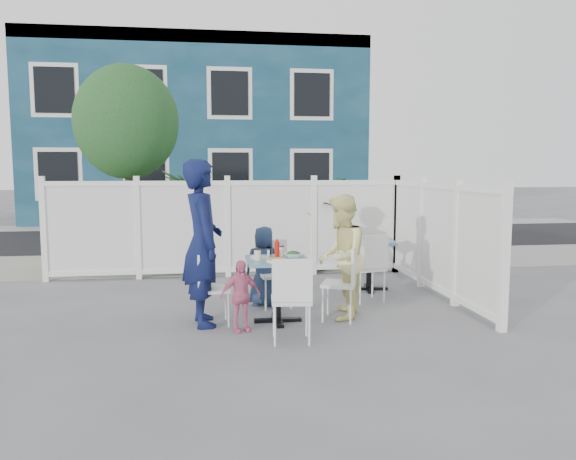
{
  "coord_description": "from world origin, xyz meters",
  "views": [
    {
      "loc": [
        -0.21,
        -6.88,
        1.83
      ],
      "look_at": [
        0.76,
        -0.05,
        1.05
      ],
      "focal_mm": 35.0,
      "sensor_mm": 36.0,
      "label": 1
    }
  ],
  "objects": [
    {
      "name": "pepper_shaker",
      "position": [
        0.52,
        -0.16,
        0.79
      ],
      "size": [
        0.03,
        0.03,
        0.07
      ],
      "primitive_type": "cylinder",
      "color": "black",
      "rests_on": "main_table"
    },
    {
      "name": "plate_main",
      "position": [
        0.55,
        -0.64,
        0.77
      ],
      "size": [
        0.26,
        0.26,
        0.02
      ],
      "primitive_type": "cylinder",
      "color": "white",
      "rests_on": "main_table"
    },
    {
      "name": "near_sidewalk",
      "position": [
        0.0,
        3.8,
        0.01
      ],
      "size": [
        24.0,
        2.6,
        0.01
      ],
      "primitive_type": "cube",
      "color": "gray",
      "rests_on": "ground"
    },
    {
      "name": "fence_back",
      "position": [
        0.1,
        2.4,
        0.78
      ],
      "size": [
        5.86,
        0.08,
        1.6
      ],
      "color": "white",
      "rests_on": "ground"
    },
    {
      "name": "main_table",
      "position": [
        0.58,
        -0.45,
        0.59
      ],
      "size": [
        0.72,
        0.72,
        0.76
      ],
      "rotation": [
        0.0,
        0.0,
        -0.0
      ],
      "color": "teal",
      "rests_on": "ground"
    },
    {
      "name": "chair_near",
      "position": [
        0.62,
        -1.28,
        0.53
      ],
      "size": [
        0.45,
        0.43,
        0.91
      ],
      "rotation": [
        0.0,
        0.0,
        -0.09
      ],
      "color": "white",
      "rests_on": "ground"
    },
    {
      "name": "building",
      "position": [
        -0.5,
        14.0,
        3.0
      ],
      "size": [
        11.0,
        6.0,
        6.0
      ],
      "color": "#11384D",
      "rests_on": "ground"
    },
    {
      "name": "coffee_cup_a",
      "position": [
        0.34,
        -0.51,
        0.82
      ],
      "size": [
        0.08,
        0.08,
        0.12
      ],
      "primitive_type": "cylinder",
      "color": "beige",
      "rests_on": "main_table"
    },
    {
      "name": "potted_shrub_a",
      "position": [
        -0.62,
        3.1,
        0.88
      ],
      "size": [
        1.29,
        1.29,
        1.76
      ],
      "primitive_type": "imported",
      "rotation": [
        0.0,
        0.0,
        1.97
      ],
      "color": "#14391E",
      "rests_on": "ground"
    },
    {
      "name": "plate_side",
      "position": [
        0.38,
        -0.36,
        0.76
      ],
      "size": [
        0.23,
        0.23,
        0.02
      ],
      "primitive_type": "cylinder",
      "color": "white",
      "rests_on": "main_table"
    },
    {
      "name": "utility_cabinet",
      "position": [
        -2.74,
        4.0,
        0.64
      ],
      "size": [
        0.73,
        0.55,
        1.29
      ],
      "primitive_type": "cube",
      "rotation": [
        0.0,
        0.0,
        0.08
      ],
      "color": "yellow",
      "rests_on": "ground"
    },
    {
      "name": "man",
      "position": [
        -0.29,
        -0.42,
        0.96
      ],
      "size": [
        0.57,
        0.76,
        1.92
      ],
      "primitive_type": "imported",
      "rotation": [
        0.0,
        0.0,
        1.74
      ],
      "color": "#0E1540",
      "rests_on": "ground"
    },
    {
      "name": "ground",
      "position": [
        0.0,
        0.0,
        0.0
      ],
      "size": [
        80.0,
        80.0,
        0.0
      ],
      "primitive_type": "plane",
      "color": "slate"
    },
    {
      "name": "chair_right",
      "position": [
        1.39,
        -0.48,
        0.52
      ],
      "size": [
        0.51,
        0.52,
        0.89
      ],
      "rotation": [
        0.0,
        0.0,
        1.18
      ],
      "color": "white",
      "rests_on": "ground"
    },
    {
      "name": "ketchup_bottle",
      "position": [
        0.58,
        -0.4,
        0.85
      ],
      "size": [
        0.06,
        0.06,
        0.19
      ],
      "primitive_type": "cylinder",
      "color": "red",
      "rests_on": "main_table"
    },
    {
      "name": "boy",
      "position": [
        0.5,
        0.38,
        0.53
      ],
      "size": [
        0.59,
        0.46,
        1.05
      ],
      "primitive_type": "imported",
      "rotation": [
        0.0,
        0.0,
        2.87
      ],
      "color": "navy",
      "rests_on": "ground"
    },
    {
      "name": "potted_shrub_b",
      "position": [
        1.59,
        3.0,
        0.81
      ],
      "size": [
        1.48,
        1.65,
        1.62
      ],
      "primitive_type": "imported",
      "rotation": [
        0.0,
        0.0,
        1.41
      ],
      "color": "#14391E",
      "rests_on": "ground"
    },
    {
      "name": "fence_right",
      "position": [
        3.0,
        0.6,
        0.78
      ],
      "size": [
        0.08,
        3.66,
        1.6
      ],
      "rotation": [
        0.0,
        0.0,
        1.57
      ],
      "color": "white",
      "rests_on": "ground"
    },
    {
      "name": "chair_left",
      "position": [
        -0.24,
        -0.45,
        0.49
      ],
      "size": [
        0.39,
        0.41,
        0.85
      ],
      "rotation": [
        0.0,
        0.0,
        -1.51
      ],
      "color": "white",
      "rests_on": "ground"
    },
    {
      "name": "street",
      "position": [
        0.0,
        7.5,
        0.0
      ],
      "size": [
        24.0,
        5.0,
        0.01
      ],
      "primitive_type": "cube",
      "color": "black",
      "rests_on": "ground"
    },
    {
      "name": "spare_table",
      "position": [
        2.14,
        1.08,
        0.58
      ],
      "size": [
        0.82,
        0.82,
        0.75
      ],
      "rotation": [
        0.0,
        0.0,
        -0.16
      ],
      "color": "teal",
      "rests_on": "ground"
    },
    {
      "name": "salt_shaker",
      "position": [
        0.5,
        -0.23,
        0.79
      ],
      "size": [
        0.03,
        0.03,
        0.07
      ],
      "primitive_type": "cylinder",
      "color": "white",
      "rests_on": "main_table"
    },
    {
      "name": "chair_back",
      "position": [
        0.63,
        0.35,
        0.5
      ],
      "size": [
        0.43,
        0.42,
        0.86
      ],
      "rotation": [
        0.0,
        0.0,
        3.25
      ],
      "color": "white",
      "rests_on": "ground"
    },
    {
      "name": "toddler",
      "position": [
        0.12,
        -0.77,
        0.4
      ],
      "size": [
        0.51,
        0.32,
        0.8
      ],
      "primitive_type": "imported",
      "rotation": [
        0.0,
        0.0,
        0.29
      ],
      "color": "pink",
      "rests_on": "ground"
    },
    {
      "name": "far_sidewalk",
      "position": [
        0.0,
        10.6,
        0.01
      ],
      "size": [
        24.0,
        1.6,
        0.01
      ],
      "primitive_type": "cube",
      "color": "gray",
      "rests_on": "ground"
    },
    {
      "name": "tree",
      "position": [
        -1.6,
        3.3,
        2.59
      ],
      "size": [
        1.8,
        1.62,
        3.59
      ],
      "color": "#382316",
      "rests_on": "ground"
    },
    {
      "name": "coffee_cup_b",
      "position": [
        0.65,
        -0.23,
        0.81
      ],
      "size": [
        0.07,
        0.07,
        0.11
      ],
      "primitive_type": "cylinder",
      "color": "beige",
      "rests_on": "main_table"
    },
    {
      "name": "salad_bowl",
      "position": [
        0.77,
        -0.4,
        0.78
      ],
      "size": [
        0.22,
        0.22,
        0.05
      ],
      "primitive_type": "imported",
      "color": "white",
      "rests_on": "main_table"
    },
    {
      "name": "woman",
      "position": [
        1.36,
        -0.38,
        0.75
      ],
      "size": [
        0.77,
        0.87,
        1.5
      ],
      "primitive_type": "imported",
      "rotation": [
        0.0,
        0.0,
        -1.9
      ],
      "color": "#F9ED4A",
      "rests_on": "ground"
    },
    {
      "name": "chair_spare",
      "position": [
        1.93,
        0.35,
        0.54
      ],
      "size": [
        0.49,
        0.48,
        0.93
      ],
      "rotation": [
        0.0,
        0.0,
        0.19
      ],
      "color": "white",
      "rests_on": "ground"
    }
  ]
}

